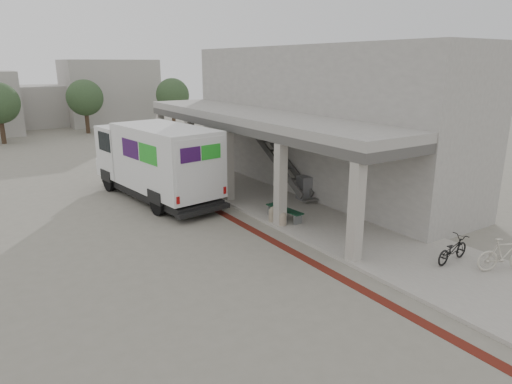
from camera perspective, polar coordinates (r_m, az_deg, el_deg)
ground at (r=16.57m, az=-1.88°, el=-6.24°), size 120.00×120.00×0.00m
bike_lane_stripe at (r=18.65m, az=-2.47°, el=-3.65°), size 0.35×40.00×0.01m
sidewalk at (r=18.80m, az=8.59°, el=-3.48°), size 4.40×28.00×0.12m
transit_building at (r=23.18m, az=6.77°, el=8.76°), size 7.60×17.00×7.00m
distant_backdrop at (r=49.40m, az=-27.70°, el=10.02°), size 28.00×10.00×6.50m
tree_mid at (r=44.36m, az=-20.61°, el=10.96°), size 3.20×3.20×4.80m
tree_right at (r=45.89m, az=-10.38°, el=11.83°), size 3.20×3.20×4.80m
fedex_truck at (r=21.73m, az=-12.51°, el=3.93°), size 3.53×8.50×3.52m
bench at (r=18.47m, az=3.58°, el=-2.45°), size 0.56×1.91×0.44m
bollard_near at (r=17.82m, az=3.25°, el=-3.31°), size 0.35×0.35×0.53m
bollard_far at (r=18.24m, az=2.21°, el=-2.73°), size 0.40×0.40×0.60m
utility_cabinet at (r=21.12m, az=6.02°, el=0.51°), size 0.57×0.72×1.10m
bicycle_black at (r=15.83m, az=23.36°, el=-6.61°), size 1.62×0.68×0.83m
bicycle_cream at (r=15.82m, az=28.66°, el=-6.85°), size 1.81×1.20×1.06m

